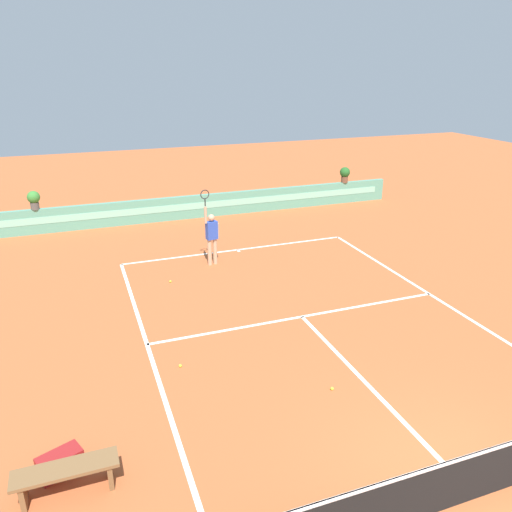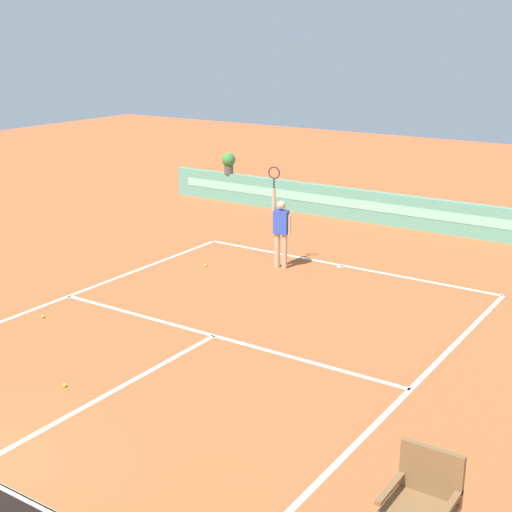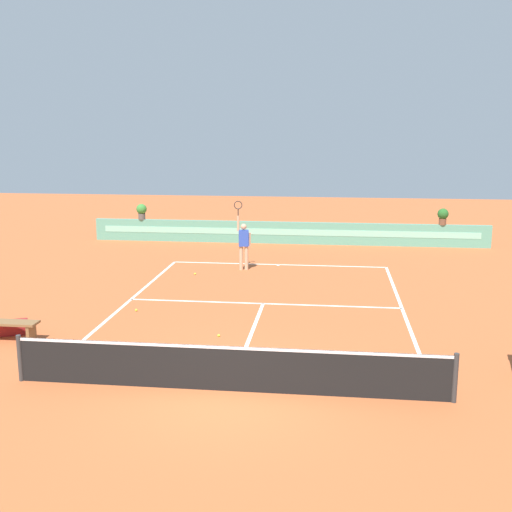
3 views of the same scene
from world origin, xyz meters
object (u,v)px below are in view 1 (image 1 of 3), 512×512
at_px(gear_bag, 60,463).
at_px(tennis_ball_by_sideline, 170,281).
at_px(bench_courtside, 66,474).
at_px(tennis_player, 212,235).
at_px(tennis_ball_mid_court, 180,366).
at_px(tennis_ball_near_baseline, 332,389).
at_px(potted_plant_far_left, 34,199).
at_px(potted_plant_far_right, 345,174).

distance_m(gear_bag, tennis_ball_by_sideline, 7.74).
height_order(bench_courtside, tennis_player, tennis_player).
bearing_deg(tennis_player, tennis_ball_mid_court, -112.38).
height_order(tennis_ball_mid_court, tennis_ball_by_sideline, same).
bearing_deg(tennis_ball_mid_court, tennis_player, 67.62).
bearing_deg(tennis_ball_by_sideline, tennis_ball_mid_court, -98.62).
relative_size(tennis_player, tennis_ball_mid_court, 38.01).
height_order(tennis_ball_near_baseline, tennis_ball_mid_court, same).
xyz_separation_m(tennis_player, tennis_ball_by_sideline, (-1.63, -1.01, -1.02)).
bearing_deg(tennis_player, tennis_ball_near_baseline, -86.79).
height_order(tennis_ball_by_sideline, potted_plant_far_left, potted_plant_far_left).
xyz_separation_m(tennis_player, potted_plant_far_left, (-5.57, 5.53, 0.36)).
relative_size(tennis_player, tennis_ball_by_sideline, 38.01).
bearing_deg(gear_bag, potted_plant_far_left, 93.02).
bearing_deg(potted_plant_far_right, gear_bag, -133.67).
relative_size(bench_courtside, potted_plant_far_right, 2.21).
bearing_deg(tennis_ball_by_sideline, tennis_player, 31.73).
xyz_separation_m(bench_courtside, tennis_ball_by_sideline, (3.11, 7.54, -0.34)).
bearing_deg(tennis_ball_mid_court, potted_plant_far_left, 106.07).
xyz_separation_m(tennis_player, potted_plant_far_right, (8.10, 5.53, 0.36)).
relative_size(bench_courtside, tennis_ball_near_baseline, 23.53).
xyz_separation_m(tennis_ball_near_baseline, tennis_ball_by_sideline, (-2.06, 6.60, 0.00)).
relative_size(bench_courtside, gear_bag, 2.29).
height_order(gear_bag, tennis_ball_by_sideline, gear_bag).
bearing_deg(tennis_ball_near_baseline, gear_bag, -175.33).
bearing_deg(tennis_ball_by_sideline, potted_plant_far_left, 121.09).
height_order(bench_courtside, tennis_ball_mid_court, bench_courtside).
xyz_separation_m(gear_bag, tennis_ball_near_baseline, (5.28, 0.43, -0.15)).
distance_m(tennis_ball_by_sideline, potted_plant_far_left, 7.76).
xyz_separation_m(gear_bag, tennis_ball_by_sideline, (3.22, 7.03, -0.15)).
height_order(bench_courtside, tennis_ball_near_baseline, bench_courtside).
bearing_deg(potted_plant_far_left, potted_plant_far_right, 0.00).
distance_m(potted_plant_far_left, potted_plant_far_right, 13.67).
bearing_deg(bench_courtside, tennis_ball_near_baseline, 10.32).
height_order(gear_bag, potted_plant_far_right, potted_plant_far_right).
xyz_separation_m(gear_bag, potted_plant_far_right, (12.95, 13.57, 1.23)).
bearing_deg(tennis_ball_near_baseline, tennis_ball_mid_court, 145.24).
distance_m(bench_courtside, potted_plant_far_right, 19.09).
bearing_deg(bench_courtside, tennis_ball_by_sideline, 67.56).
distance_m(gear_bag, tennis_player, 9.44).
bearing_deg(potted_plant_far_left, tennis_ball_by_sideline, -58.91).
relative_size(tennis_player, potted_plant_far_left, 3.57).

